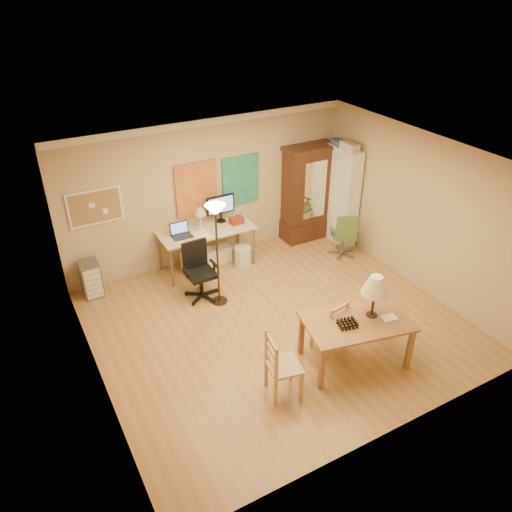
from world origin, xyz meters
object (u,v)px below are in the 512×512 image
office_chair_black (201,283)px  armoire (308,199)px  computer_desk (208,243)px  office_chair_green (343,244)px  dining_table (364,310)px  bookshelf (341,196)px

office_chair_black → armoire: (2.80, 0.95, 0.58)m
computer_desk → office_chair_black: 1.04m
computer_desk → armoire: (2.27, 0.08, 0.37)m
office_chair_black → armoire: size_ratio=0.51×
office_chair_green → armoire: size_ratio=0.47×
dining_table → bookshelf: 3.63m
office_chair_green → bookshelf: size_ratio=0.47×
computer_desk → armoire: armoire is taller
dining_table → computer_desk: 3.54m
office_chair_black → armoire: 3.01m
dining_table → computer_desk: size_ratio=0.93×
bookshelf → office_chair_black: bearing=-171.3°
bookshelf → dining_table: bearing=-122.3°
dining_table → office_chair_black: 2.96m
computer_desk → office_chair_black: (-0.53, -0.87, -0.21)m
armoire → office_chair_green: bearing=-78.8°
computer_desk → armoire: bearing=2.0°
office_chair_black → bookshelf: (3.29, 0.51, 0.71)m
dining_table → office_chair_green: 3.06m
armoire → bookshelf: bookshelf is taller
office_chair_black → dining_table: bearing=-62.0°
armoire → dining_table: bearing=-112.3°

